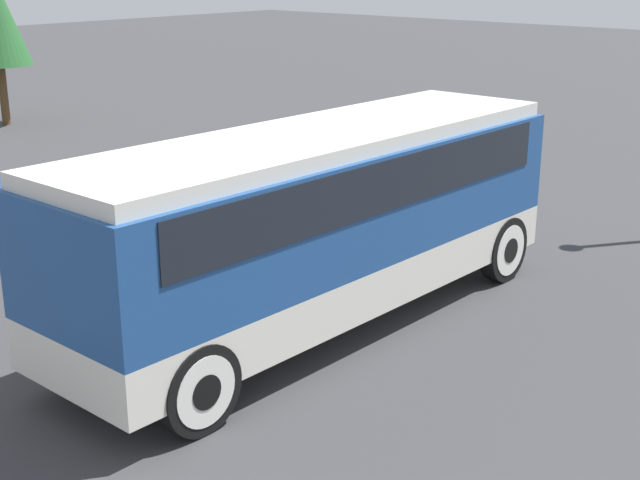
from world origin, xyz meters
The scene contains 3 objects.
ground_plane centered at (0.00, 0.00, 0.00)m, with size 120.00×120.00×0.00m, color #38383A.
tour_bus centered at (0.10, 0.00, 1.87)m, with size 9.20×2.56×3.09m.
parked_car_mid centered at (2.27, 7.06, 0.66)m, with size 4.61×1.80×1.30m.
Camera 1 is at (-9.72, -8.59, 5.55)m, focal length 50.00 mm.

